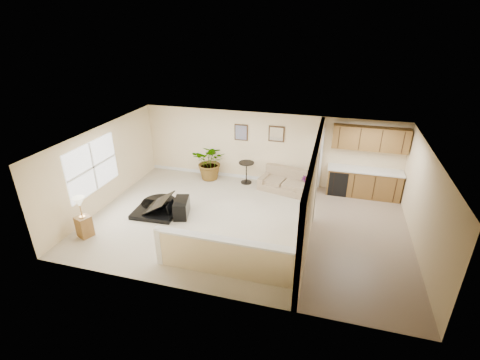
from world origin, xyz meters
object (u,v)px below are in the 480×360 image
(loveseat, at_px, (284,180))
(lamp_stand, at_px, (83,220))
(piano_bench, at_px, (182,208))
(accent_table, at_px, (246,170))
(piano, at_px, (156,197))
(palm_plant, at_px, (211,162))
(small_plant, at_px, (305,185))

(loveseat, relative_size, lamp_stand, 1.56)
(piano_bench, xyz_separation_m, accent_table, (1.28, 2.73, 0.24))
(accent_table, height_order, lamp_stand, lamp_stand)
(piano_bench, xyz_separation_m, loveseat, (2.67, 2.59, 0.09))
(lamp_stand, bearing_deg, loveseat, 42.14)
(piano_bench, bearing_deg, accent_table, 64.90)
(piano, distance_m, palm_plant, 2.82)
(piano, bearing_deg, lamp_stand, -128.79)
(small_plant, bearing_deg, piano, -149.10)
(accent_table, bearing_deg, palm_plant, -179.40)
(loveseat, bearing_deg, piano_bench, -123.06)
(piano_bench, height_order, lamp_stand, lamp_stand)
(palm_plant, height_order, lamp_stand, palm_plant)
(piano, xyz_separation_m, palm_plant, (0.79, 2.70, 0.16))
(accent_table, bearing_deg, piano, -127.95)
(small_plant, xyz_separation_m, lamp_stand, (-5.46, -4.25, 0.25))
(piano, relative_size, accent_table, 2.04)
(accent_table, distance_m, small_plant, 2.13)
(lamp_stand, bearing_deg, palm_plant, 65.37)
(loveseat, distance_m, palm_plant, 2.73)
(palm_plant, bearing_deg, loveseat, -2.73)
(loveseat, distance_m, small_plant, 0.73)
(piano_bench, distance_m, lamp_stand, 2.69)
(accent_table, relative_size, small_plant, 1.34)
(piano, xyz_separation_m, accent_table, (2.12, 2.71, -0.00))
(piano_bench, relative_size, palm_plant, 0.57)
(loveseat, relative_size, palm_plant, 1.34)
(lamp_stand, bearing_deg, accent_table, 52.92)
(loveseat, height_order, small_plant, loveseat)
(accent_table, xyz_separation_m, lamp_stand, (-3.35, -4.43, -0.01))
(palm_plant, bearing_deg, lamp_stand, -114.63)
(palm_plant, bearing_deg, piano_bench, -89.06)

